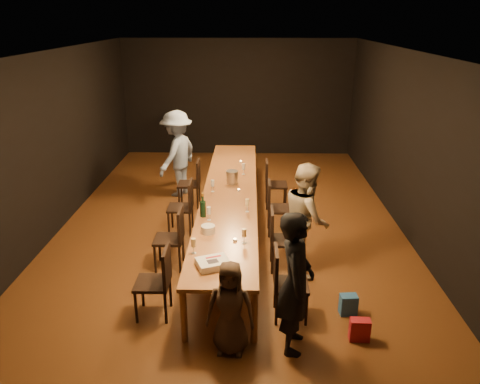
{
  "coord_description": "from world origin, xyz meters",
  "views": [
    {
      "loc": [
        0.34,
        -7.34,
        3.53
      ],
      "look_at": [
        0.19,
        -0.66,
        1.0
      ],
      "focal_mm": 35.0,
      "sensor_mm": 36.0,
      "label": 1
    }
  ],
  "objects_px": {
    "man_blue": "(177,154)",
    "woman_tan": "(306,218)",
    "chair_left_3": "(189,183)",
    "chair_left_1": "(169,238)",
    "chair_right_0": "(291,284)",
    "child": "(230,308)",
    "table": "(230,195)",
    "chair_right_1": "(284,240)",
    "chair_left_0": "(152,282)",
    "chair_right_3": "(276,184)",
    "woman_birthday": "(295,283)",
    "chair_left_2": "(180,207)",
    "ice_bucket": "(232,177)",
    "birthday_cake": "(213,263)",
    "plate_stack": "(208,229)",
    "chair_right_2": "(280,208)",
    "champagne_bottle": "(203,205)"
  },
  "relations": [
    {
      "from": "man_blue",
      "to": "woman_tan",
      "type": "bearing_deg",
      "value": 60.93
    },
    {
      "from": "chair_left_3",
      "to": "man_blue",
      "type": "bearing_deg",
      "value": 26.02
    },
    {
      "from": "chair_left_1",
      "to": "chair_right_0",
      "type": "bearing_deg",
      "value": -125.22
    },
    {
      "from": "child",
      "to": "woman_tan",
      "type": "bearing_deg",
      "value": 66.45
    },
    {
      "from": "woman_tan",
      "to": "table",
      "type": "bearing_deg",
      "value": 41.17
    },
    {
      "from": "chair_right_1",
      "to": "chair_left_0",
      "type": "height_order",
      "value": "same"
    },
    {
      "from": "child",
      "to": "table",
      "type": "bearing_deg",
      "value": 97.83
    },
    {
      "from": "chair_right_3",
      "to": "woman_birthday",
      "type": "relative_size",
      "value": 0.56
    },
    {
      "from": "woman_tan",
      "to": "child",
      "type": "height_order",
      "value": "woman_tan"
    },
    {
      "from": "chair_right_0",
      "to": "chair_left_2",
      "type": "xyz_separation_m",
      "value": [
        -1.7,
        2.4,
        0.0
      ]
    },
    {
      "from": "table",
      "to": "ice_bucket",
      "type": "bearing_deg",
      "value": 86.85
    },
    {
      "from": "chair_right_0",
      "to": "woman_birthday",
      "type": "bearing_deg",
      "value": -0.99
    },
    {
      "from": "chair_left_3",
      "to": "woman_birthday",
      "type": "bearing_deg",
      "value": -157.87
    },
    {
      "from": "chair_left_2",
      "to": "woman_birthday",
      "type": "bearing_deg",
      "value": -150.24
    },
    {
      "from": "chair_left_2",
      "to": "chair_right_3",
      "type": "bearing_deg",
      "value": -54.78
    },
    {
      "from": "chair_left_0",
      "to": "birthday_cake",
      "type": "distance_m",
      "value": 0.83
    },
    {
      "from": "chair_left_1",
      "to": "plate_stack",
      "type": "bearing_deg",
      "value": -121.69
    },
    {
      "from": "chair_right_3",
      "to": "man_blue",
      "type": "bearing_deg",
      "value": -107.08
    },
    {
      "from": "chair_left_2",
      "to": "chair_left_3",
      "type": "bearing_deg",
      "value": 0.0
    },
    {
      "from": "chair_left_0",
      "to": "table",
      "type": "bearing_deg",
      "value": -19.5
    },
    {
      "from": "chair_right_2",
      "to": "chair_left_1",
      "type": "distance_m",
      "value": 2.08
    },
    {
      "from": "chair_left_1",
      "to": "chair_right_1",
      "type": "bearing_deg",
      "value": -90.0
    },
    {
      "from": "chair_left_1",
      "to": "man_blue",
      "type": "bearing_deg",
      "value": 5.68
    },
    {
      "from": "chair_left_2",
      "to": "chair_left_3",
      "type": "relative_size",
      "value": 1.0
    },
    {
      "from": "chair_left_2",
      "to": "champagne_bottle",
      "type": "bearing_deg",
      "value": -154.11
    },
    {
      "from": "chair_right_0",
      "to": "ice_bucket",
      "type": "xyz_separation_m",
      "value": [
        -0.83,
        2.83,
        0.4
      ]
    },
    {
      "from": "chair_left_3",
      "to": "birthday_cake",
      "type": "xyz_separation_m",
      "value": [
        0.76,
        -3.69,
        0.33
      ]
    },
    {
      "from": "woman_tan",
      "to": "plate_stack",
      "type": "xyz_separation_m",
      "value": [
        -1.38,
        -0.39,
        -0.01
      ]
    },
    {
      "from": "table",
      "to": "chair_left_0",
      "type": "xyz_separation_m",
      "value": [
        -0.85,
        -2.4,
        -0.24
      ]
    },
    {
      "from": "chair_right_1",
      "to": "ice_bucket",
      "type": "distance_m",
      "value": 1.87
    },
    {
      "from": "chair_right_2",
      "to": "table",
      "type": "bearing_deg",
      "value": -90.0
    },
    {
      "from": "chair_right_3",
      "to": "birthday_cake",
      "type": "height_order",
      "value": "chair_right_3"
    },
    {
      "from": "chair_right_2",
      "to": "ice_bucket",
      "type": "height_order",
      "value": "ice_bucket"
    },
    {
      "from": "chair_left_3",
      "to": "child",
      "type": "height_order",
      "value": "child"
    },
    {
      "from": "champagne_bottle",
      "to": "chair_right_3",
      "type": "bearing_deg",
      "value": 61.79
    },
    {
      "from": "chair_right_2",
      "to": "birthday_cake",
      "type": "height_order",
      "value": "chair_right_2"
    },
    {
      "from": "birthday_cake",
      "to": "champagne_bottle",
      "type": "distance_m",
      "value": 1.49
    },
    {
      "from": "chair_left_2",
      "to": "woman_birthday",
      "type": "xyz_separation_m",
      "value": [
        1.69,
        -2.96,
        0.36
      ]
    },
    {
      "from": "chair_left_0",
      "to": "chair_left_2",
      "type": "bearing_deg",
      "value": 0.0
    },
    {
      "from": "champagne_bottle",
      "to": "birthday_cake",
      "type": "bearing_deg",
      "value": -79.97
    },
    {
      "from": "chair_right_1",
      "to": "table",
      "type": "bearing_deg",
      "value": -144.69
    },
    {
      "from": "chair_right_2",
      "to": "birthday_cake",
      "type": "distance_m",
      "value": 2.68
    },
    {
      "from": "man_blue",
      "to": "birthday_cake",
      "type": "height_order",
      "value": "man_blue"
    },
    {
      "from": "table",
      "to": "champagne_bottle",
      "type": "bearing_deg",
      "value": -108.62
    },
    {
      "from": "table",
      "to": "man_blue",
      "type": "relative_size",
      "value": 3.39
    },
    {
      "from": "plate_stack",
      "to": "ice_bucket",
      "type": "height_order",
      "value": "ice_bucket"
    },
    {
      "from": "chair_right_3",
      "to": "table",
      "type": "bearing_deg",
      "value": -35.31
    },
    {
      "from": "woman_tan",
      "to": "man_blue",
      "type": "xyz_separation_m",
      "value": [
        -2.3,
        3.01,
        0.07
      ]
    },
    {
      "from": "woman_birthday",
      "to": "birthday_cake",
      "type": "distance_m",
      "value": 1.04
    },
    {
      "from": "chair_right_2",
      "to": "champagne_bottle",
      "type": "bearing_deg",
      "value": -49.21
    }
  ]
}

